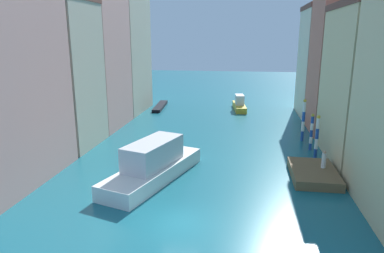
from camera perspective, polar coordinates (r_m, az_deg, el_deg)
The scene contains 15 objects.
ground_plane at distance 45.66m, azimuth 3.58°, elevation -0.11°, with size 154.00×154.00×0.00m, color #196070.
building_left_1 at distance 39.47m, azimuth -21.31°, elevation 8.08°, with size 8.11×7.57×15.43m.
building_left_2 at distance 46.87m, azimuth -16.31°, elevation 10.77°, with size 8.11×9.34×17.81m.
building_left_3 at distance 56.07m, azimuth -12.10°, elevation 13.56°, with size 8.11×10.56×21.81m.
building_right_1 at distance 36.52m, azimuth 27.79°, elevation 6.18°, with size 8.11×11.58×14.41m.
building_right_2 at distance 46.09m, azimuth 23.97°, elevation 9.75°, with size 8.11×8.21×17.28m.
building_right_3 at distance 55.06m, azimuth 21.44°, elevation 9.69°, with size 8.11×9.96×15.68m.
waterfront_dock at distance 31.13m, azimuth 19.01°, elevation -7.15°, with size 3.61×5.79×0.74m.
person_on_dock at distance 31.36m, azimuth 20.51°, elevation -5.06°, with size 0.36×0.36×1.49m.
mooring_pole_0 at distance 35.35m, azimuth 19.51°, elevation -1.56°, with size 0.34×0.34×4.26m.
mooring_pole_1 at distance 37.97m, azimuth 18.72°, elevation -0.78°, with size 0.32×0.32×3.82m.
mooring_pole_2 at distance 41.03m, azimuth 17.54°, elevation 1.06°, with size 0.36×0.36×4.73m.
vaporetto_white at distance 29.04m, azimuth -6.22°, elevation -6.10°, with size 6.40×11.54×3.25m.
gondola_black at distance 58.44m, azimuth -5.16°, elevation 3.29°, with size 1.93×8.64×0.47m.
motorboat_0 at distance 57.00m, azimuth 7.65°, elevation 3.54°, with size 2.46×7.22×2.39m.
Camera 1 is at (3.81, -19.57, 11.34)m, focal length 33.05 mm.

